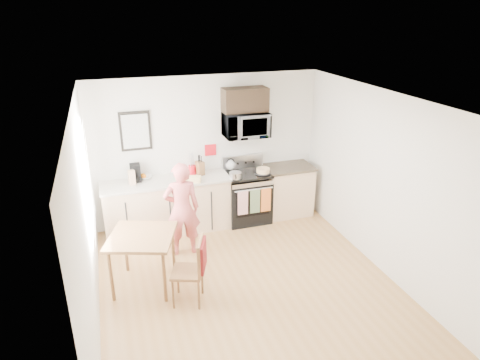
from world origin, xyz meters
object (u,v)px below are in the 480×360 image
object	(u,v)px
microwave	(246,125)
chair	(197,262)
person	(182,209)
range	(247,198)
dining_table	(142,241)
cake	(263,171)

from	to	relation	value
microwave	chair	bearing A→B (deg)	-122.62
person	chair	size ratio (longest dim) A/B	1.63
person	chair	bearing A→B (deg)	90.51
range	dining_table	world-z (taller)	range
range	cake	world-z (taller)	range
range	person	size ratio (longest dim) A/B	0.77
chair	person	bearing A→B (deg)	108.23
person	cake	size ratio (longest dim) A/B	5.34
chair	cake	size ratio (longest dim) A/B	3.27
cake	chair	bearing A→B (deg)	-130.30
chair	cake	world-z (taller)	cake
range	dining_table	size ratio (longest dim) A/B	1.24
dining_table	cake	size ratio (longest dim) A/B	3.29
microwave	person	bearing A→B (deg)	-146.30
person	dining_table	size ratio (longest dim) A/B	1.62
person	range	bearing A→B (deg)	-146.62
dining_table	microwave	bearing A→B (deg)	38.18
range	cake	distance (m)	0.60
person	chair	world-z (taller)	person
person	microwave	bearing A→B (deg)	-143.36
dining_table	cake	world-z (taller)	cake
chair	cake	distance (m)	2.53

